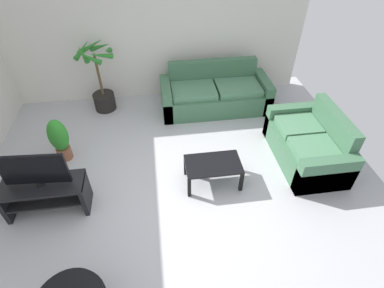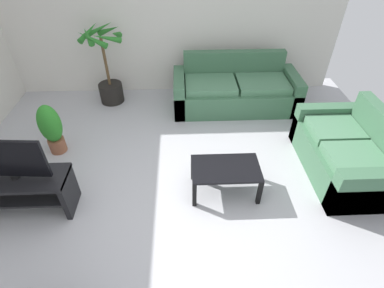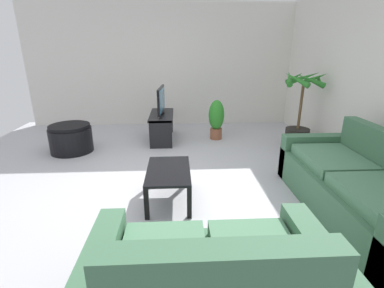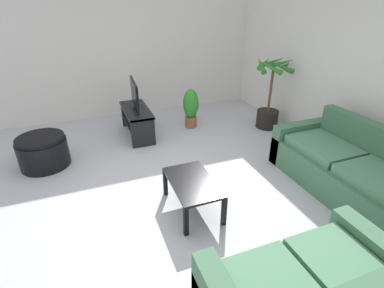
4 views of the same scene
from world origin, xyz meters
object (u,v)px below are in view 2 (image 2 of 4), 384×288
Objects in this scene: tv at (6,159)px; coffee_table at (226,171)px; couch_main at (235,91)px; potted_plant_small at (51,128)px; potted_palm at (108,74)px; couch_loveseat at (346,153)px; tv_stand at (22,189)px.

tv is 2.43m from coffee_table.
couch_main is at bearing 77.94° from coffee_table.
potted_palm is at bearing 68.44° from potted_plant_small.
coffee_table is at bearing -51.96° from potted_palm.
couch_main and couch_loveseat have the same top height.
potted_palm is (0.57, 2.51, 0.21)m from tv_stand.
couch_loveseat is 1.97× the size of potted_plant_small.
couch_main is at bearing 124.94° from couch_loveseat.
tv_stand is at bearing -93.96° from tv.
potted_palm is (0.57, 2.51, -0.25)m from tv.
coffee_table is at bearing -102.06° from couch_main.
coffee_table is at bearing -20.52° from potted_plant_small.
tv reaches higher than tv_stand.
tv_stand is 1.29× the size of tv.
couch_main is 3.05m from potted_plant_small.
potted_plant_small is at bearing -111.56° from potted_palm.
tv_stand is 0.79× the size of potted_palm.
couch_loveseat is 1.68m from coffee_table.
tv_stand is at bearing -175.46° from coffee_table.
couch_main is 1.56× the size of potted_palm.
tv is at bearing -175.53° from coffee_table.
potted_palm is (-1.81, 2.32, 0.21)m from coffee_table.
coffee_table is (-1.66, -0.31, 0.04)m from couch_loveseat.
potted_palm is at bearing 77.21° from tv.
couch_loveseat is at bearing 10.56° from coffee_table.
tv is 1.09× the size of potted_plant_small.
potted_plant_small is at bearing 171.79° from couch_loveseat.
couch_loveseat is 4.08m from potted_plant_small.
couch_main is 2.59× the size of coffee_table.
couch_main reaches higher than potted_plant_small.
potted_plant_small is (0.00, 1.08, -0.38)m from tv.
couch_main is at bearing 38.45° from tv_stand.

